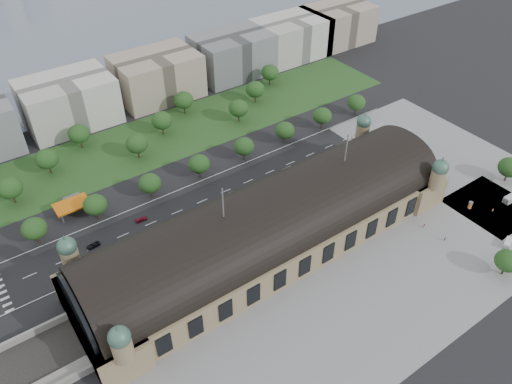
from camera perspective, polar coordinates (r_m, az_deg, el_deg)
ground at (r=192.86m, az=1.64°, el=-6.15°), size 900.00×900.00×0.00m
station at (r=185.70m, az=1.70°, el=-3.91°), size 150.00×48.40×44.30m
plaza_south at (r=177.29m, az=13.07°, el=-12.93°), size 190.00×48.00×0.12m
plaza_east at (r=254.71m, az=20.63°, el=3.81°), size 56.00×100.00×0.12m
road_slab at (r=209.51m, az=-9.01°, el=-2.29°), size 260.00×26.00×0.10m
grass_belt at (r=252.14m, az=-13.94°, el=4.96°), size 300.00×45.00×0.10m
petrol_station at (r=220.60m, az=-20.22°, el=-1.14°), size 14.00×13.00×5.05m
lake at (r=435.96m, az=-23.68°, el=17.75°), size 700.00×320.00×0.08m
office_3 at (r=276.15m, az=-20.62°, el=9.64°), size 45.00×32.00×24.00m
office_4 at (r=289.91m, az=-11.23°, el=12.85°), size 45.00×32.00×24.00m
office_5 at (r=311.18m, az=-2.73°, el=15.42°), size 45.00×32.00×24.00m
office_6 at (r=335.58m, az=4.02°, el=17.18°), size 45.00×32.00×24.00m
office_7 at (r=360.62m, az=9.26°, el=18.39°), size 45.00×32.00×24.00m
tree_row_2 at (r=206.57m, az=-24.02°, el=-3.85°), size 9.60×9.60×11.52m
tree_row_3 at (r=209.21m, az=-17.91°, el=-1.40°), size 9.60×9.60×11.52m
tree_row_4 at (r=214.52m, az=-12.04°, el=0.98°), size 9.60×9.60×11.52m
tree_row_5 at (r=222.30m, az=-6.50°, el=3.20°), size 9.60×9.60×11.52m
tree_row_6 at (r=232.32m, az=-1.38°, el=5.23°), size 9.60×9.60×11.52m
tree_row_7 at (r=244.29m, az=3.32°, el=7.04°), size 9.60×9.60×11.52m
tree_row_8 at (r=257.95m, az=7.57°, el=8.63°), size 9.60×9.60×11.52m
tree_row_9 at (r=273.03m, az=11.41°, el=10.01°), size 9.60×9.60×11.52m
tree_belt_3 at (r=230.25m, az=-26.31°, el=0.43°), size 10.40×10.40×12.48m
tree_belt_4 at (r=241.80m, az=-22.79°, el=3.52°), size 10.40×10.40×12.48m
tree_belt_5 at (r=254.81m, az=-19.59°, el=6.30°), size 10.40×10.40×12.48m
tree_belt_6 at (r=239.56m, az=-13.47°, el=5.39°), size 10.40×10.40×12.48m
tree_belt_7 at (r=254.97m, az=-10.72°, el=8.03°), size 10.40×10.40×12.48m
tree_belt_8 at (r=271.36m, az=-8.27°, el=10.35°), size 10.40×10.40×12.48m
tree_belt_9 at (r=261.27m, az=-2.01°, el=9.54°), size 10.40×10.40×12.48m
tree_belt_10 at (r=279.37m, az=-0.10°, el=11.65°), size 10.40×10.40×12.48m
tree_belt_11 at (r=298.06m, az=1.60°, el=13.49°), size 10.40×10.40×12.48m
tree_plaza_ne at (r=245.59m, az=27.01°, el=2.53°), size 10.00×10.00×11.69m
tree_plaza_s at (r=199.06m, az=26.82°, el=-7.04°), size 9.00×9.00×10.64m
traffic_car_2 at (r=201.77m, az=-18.13°, el=-5.82°), size 5.33×2.73×1.44m
traffic_car_3 at (r=207.90m, az=-12.99°, el=-3.06°), size 5.03×2.41×1.41m
traffic_car_4 at (r=218.76m, az=-0.42°, el=0.62°), size 4.65×2.18×1.54m
traffic_car_6 at (r=256.53m, az=11.38°, el=6.20°), size 4.91×2.30×1.36m
parked_car_0 at (r=189.65m, az=-15.57°, el=-8.75°), size 4.14×3.11×1.31m
parked_car_1 at (r=193.37m, az=-14.29°, el=-7.22°), size 6.30×5.45×1.61m
parked_car_2 at (r=195.19m, az=-12.01°, el=-6.26°), size 5.11×4.61×1.43m
parked_car_3 at (r=189.59m, az=-15.46°, el=-8.67°), size 5.21×3.77×1.65m
parked_car_4 at (r=190.33m, az=-15.95°, el=-8.55°), size 4.94×4.52×1.64m
parked_car_5 at (r=193.81m, az=-10.27°, el=-6.35°), size 5.96×4.75×1.51m
parked_car_6 at (r=200.03m, az=-6.60°, el=-4.13°), size 5.48×4.03×1.47m
bus_west at (r=199.42m, az=-8.83°, el=-4.20°), size 11.91×3.71×3.26m
bus_mid at (r=214.57m, az=-1.78°, el=-0.05°), size 10.83×3.26×2.98m
bus_east at (r=225.65m, az=3.26°, el=2.19°), size 11.58×3.78×3.17m
van_east at (r=237.09m, az=27.03°, el=-0.71°), size 6.91×3.03×2.94m
van_south at (r=214.67m, az=26.79°, el=-5.31°), size 6.09×4.05×2.45m
advertising_column at (r=226.01m, az=23.28°, el=-1.39°), size 1.77×1.77×3.36m
pedestrian_0 at (r=210.34m, az=18.65°, el=-3.70°), size 1.00×0.71×1.87m
pedestrian_1 at (r=207.37m, az=20.78°, el=-5.04°), size 0.83×0.80×1.91m
pedestrian_2 at (r=245.11m, az=25.30°, el=1.13°), size 0.98×0.97×1.81m
pedestrian_4 at (r=210.02m, az=27.19°, el=-6.73°), size 1.14×0.83×1.62m
pedestrian_5 at (r=229.01m, az=25.44°, el=-1.86°), size 0.78×0.88×1.56m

